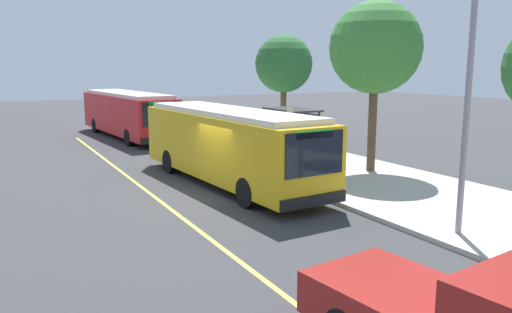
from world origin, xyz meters
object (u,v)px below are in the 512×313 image
Objects in this scene: waiting_bench at (293,150)px; pedestrian_commuter at (303,151)px; transit_bus_second at (127,113)px; transit_bus_main at (229,143)px; route_sign_post at (290,131)px.

pedestrian_commuter reaches higher than waiting_bench.
transit_bus_main is at bearing 0.53° from transit_bus_second.
transit_bus_second reaches higher than waiting_bench.
transit_bus_second is at bearing -159.86° from waiting_bench.
waiting_bench is at bearing 118.65° from transit_bus_main.
transit_bus_second is at bearing -169.86° from route_sign_post.
route_sign_post is (0.25, 2.65, 0.34)m from transit_bus_main.
transit_bus_second is 15.86m from route_sign_post.
transit_bus_main is 6.46× the size of pedestrian_commuter.
route_sign_post is at bearing 84.56° from transit_bus_main.
route_sign_post is (2.75, -1.92, 1.32)m from waiting_bench.
waiting_bench is 3.61m from route_sign_post.
transit_bus_second is 7.12× the size of pedestrian_commuter.
pedestrian_commuter is (15.81, 3.31, -0.50)m from transit_bus_second.
route_sign_post is at bearing -34.95° from waiting_bench.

